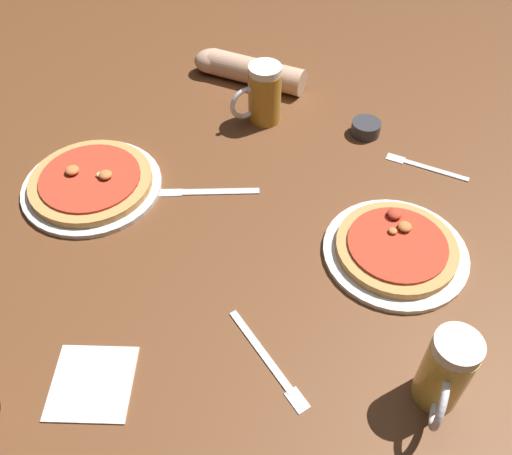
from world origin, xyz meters
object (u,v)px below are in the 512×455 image
(beer_mug_dark, at_px, (263,94))
(knife_right, at_px, (207,191))
(pizza_plate_far, at_px, (91,183))
(napkin_folded, at_px, (92,382))
(pizza_plate_near, at_px, (396,249))
(beer_mug_pale, at_px, (445,373))
(ramekin_sauce, at_px, (366,128))
(fork_left, at_px, (268,360))
(fork_spare, at_px, (425,166))
(diner_arm, at_px, (244,69))

(beer_mug_dark, distance_m, knife_right, 0.31)
(pizza_plate_far, bearing_deg, napkin_folded, -77.56)
(pizza_plate_near, xyz_separation_m, beer_mug_pale, (0.02, -0.31, 0.07))
(ramekin_sauce, distance_m, napkin_folded, 0.89)
(pizza_plate_far, xyz_separation_m, fork_left, (0.41, -0.44, -0.01))
(fork_left, distance_m, knife_right, 0.45)
(napkin_folded, bearing_deg, fork_spare, 40.48)
(fork_left, bearing_deg, pizza_plate_far, 133.32)
(pizza_plate_near, height_order, pizza_plate_far, same)
(pizza_plate_near, bearing_deg, beer_mug_dark, 121.82)
(pizza_plate_near, xyz_separation_m, napkin_folded, (-0.56, -0.30, -0.01))
(beer_mug_dark, distance_m, beer_mug_pale, 0.82)
(napkin_folded, bearing_deg, beer_mug_pale, -0.88)
(beer_mug_pale, distance_m, fork_left, 0.30)
(pizza_plate_far, relative_size, beer_mug_pale, 1.92)
(pizza_plate_near, xyz_separation_m, knife_right, (-0.41, 0.17, -0.01))
(fork_left, relative_size, fork_spare, 1.07)
(fork_left, height_order, knife_right, same)
(pizza_plate_near, bearing_deg, diner_arm, 117.97)
(napkin_folded, height_order, knife_right, napkin_folded)
(pizza_plate_far, relative_size, napkin_folded, 2.24)
(napkin_folded, bearing_deg, fork_left, 9.31)
(fork_spare, relative_size, diner_arm, 0.59)
(pizza_plate_near, relative_size, napkin_folded, 2.10)
(pizza_plate_far, height_order, ramekin_sauce, pizza_plate_far)
(fork_spare, bearing_deg, napkin_folded, -139.52)
(pizza_plate_far, bearing_deg, beer_mug_pale, -35.55)
(fork_left, height_order, diner_arm, diner_arm)
(diner_arm, bearing_deg, knife_right, -98.52)
(beer_mug_pale, xyz_separation_m, napkin_folded, (-0.58, 0.01, -0.08))
(pizza_plate_far, distance_m, fork_left, 0.60)
(napkin_folded, relative_size, fork_spare, 0.75)
(pizza_plate_far, distance_m, ramekin_sauce, 0.69)
(beer_mug_dark, distance_m, ramekin_sauce, 0.27)
(ramekin_sauce, bearing_deg, pizza_plate_near, -87.28)
(beer_mug_dark, height_order, fork_spare, beer_mug_dark)
(beer_mug_pale, height_order, napkin_folded, beer_mug_pale)
(napkin_folded, distance_m, knife_right, 0.50)
(pizza_plate_near, height_order, beer_mug_pale, beer_mug_pale)
(pizza_plate_near, xyz_separation_m, diner_arm, (-0.34, 0.63, 0.02))
(beer_mug_pale, height_order, diner_arm, beer_mug_pale)
(pizza_plate_far, distance_m, diner_arm, 0.56)
(beer_mug_pale, distance_m, knife_right, 0.65)
(ramekin_sauce, bearing_deg, fork_spare, -44.38)
(beer_mug_pale, bearing_deg, fork_spare, 81.27)
(pizza_plate_far, height_order, beer_mug_pale, beer_mug_pale)
(pizza_plate_near, xyz_separation_m, fork_spare, (0.11, 0.27, -0.01))
(pizza_plate_near, height_order, ramekin_sauce, pizza_plate_near)
(pizza_plate_far, xyz_separation_m, fork_spare, (0.78, 0.09, -0.01))
(pizza_plate_far, height_order, beer_mug_dark, beer_mug_dark)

